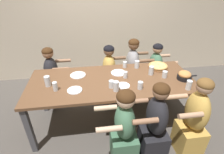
{
  "coord_description": "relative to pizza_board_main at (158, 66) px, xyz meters",
  "views": [
    {
      "loc": [
        -0.31,
        -2.17,
        2.13
      ],
      "look_at": [
        0.0,
        0.0,
        0.85
      ],
      "focal_mm": 28.0,
      "sensor_mm": 36.0,
      "label": 1
    }
  ],
  "objects": [
    {
      "name": "diner_near_center",
      "position": [
        -0.77,
        -0.99,
        -0.32
      ],
      "size": [
        0.51,
        0.4,
        1.09
      ],
      "rotation": [
        0.0,
        0.0,
        1.57
      ],
      "color": "#477556",
      "rests_on": "ground"
    },
    {
      "name": "drinking_glass_j",
      "position": [
        -0.6,
        -0.24,
        0.02
      ],
      "size": [
        0.06,
        0.06,
        0.1
      ],
      "color": "silver",
      "rests_on": "dining_table"
    },
    {
      "name": "ground_plane",
      "position": [
        -0.81,
        -0.28,
        -0.83
      ],
      "size": [
        18.0,
        18.0,
        0.0
      ],
      "primitive_type": "plane",
      "color": "#514C47",
      "rests_on": "ground"
    },
    {
      "name": "diner_near_right",
      "position": [
        0.13,
        -0.99,
        -0.3
      ],
      "size": [
        0.51,
        0.4,
        1.15
      ],
      "rotation": [
        0.0,
        0.0,
        1.57
      ],
      "color": "gold",
      "rests_on": "ground"
    },
    {
      "name": "empty_plate_b",
      "position": [
        -1.31,
        -0.07,
        -0.02
      ],
      "size": [
        0.24,
        0.24,
        0.02
      ],
      "color": "white",
      "rests_on": "dining_table"
    },
    {
      "name": "diner_far_center",
      "position": [
        -0.76,
        0.43,
        -0.34
      ],
      "size": [
        0.51,
        0.4,
        1.07
      ],
      "rotation": [
        0.0,
        0.0,
        -1.57
      ],
      "color": "gold",
      "rests_on": "ground"
    },
    {
      "name": "diner_far_right",
      "position": [
        0.15,
        0.43,
        -0.35
      ],
      "size": [
        0.51,
        0.4,
        1.06
      ],
      "rotation": [
        0.0,
        0.0,
        -1.57
      ],
      "color": "#477556",
      "rests_on": "ground"
    },
    {
      "name": "drinking_glass_e",
      "position": [
        -1.71,
        -0.31,
        0.05
      ],
      "size": [
        0.08,
        0.08,
        0.15
      ],
      "color": "silver",
      "rests_on": "dining_table"
    },
    {
      "name": "dining_table",
      "position": [
        -0.81,
        -0.28,
        -0.1
      ],
      "size": [
        2.42,
        0.98,
        0.8
      ],
      "color": "brown",
      "rests_on": "ground"
    },
    {
      "name": "skillet_bowl",
      "position": [
        0.25,
        -0.4,
        0.03
      ],
      "size": [
        0.3,
        0.21,
        0.13
      ],
      "color": "black",
      "rests_on": "dining_table"
    },
    {
      "name": "drinking_glass_c",
      "position": [
        -0.85,
        -0.47,
        0.02
      ],
      "size": [
        0.07,
        0.07,
        0.11
      ],
      "color": "silver",
      "rests_on": "dining_table"
    },
    {
      "name": "drinking_glass_b",
      "position": [
        0.17,
        -0.66,
        0.03
      ],
      "size": [
        0.07,
        0.07,
        0.13
      ],
      "color": "silver",
      "rests_on": "dining_table"
    },
    {
      "name": "empty_plate_d",
      "position": [
        -0.68,
        -0.09,
        -0.02
      ],
      "size": [
        0.23,
        0.23,
        0.02
      ],
      "color": "white",
      "rests_on": "dining_table"
    },
    {
      "name": "diner_far_left",
      "position": [
        -1.81,
        0.43,
        -0.33
      ],
      "size": [
        0.51,
        0.4,
        1.09
      ],
      "rotation": [
        0.0,
        0.0,
        -1.57
      ],
      "color": "#232328",
      "rests_on": "ground"
    },
    {
      "name": "pizza_board_main",
      "position": [
        0.0,
        0.0,
        0.0
      ],
      "size": [
        0.33,
        0.33,
        0.06
      ],
      "color": "brown",
      "rests_on": "dining_table"
    },
    {
      "name": "diner_far_midright",
      "position": [
        -0.31,
        0.43,
        -0.29
      ],
      "size": [
        0.51,
        0.4,
        1.17
      ],
      "rotation": [
        0.0,
        0.0,
        -1.57
      ],
      "color": "#99999E",
      "rests_on": "ground"
    },
    {
      "name": "drinking_glass_i",
      "position": [
        -0.35,
        0.05,
        0.02
      ],
      "size": [
        0.08,
        0.08,
        0.12
      ],
      "color": "silver",
      "rests_on": "dining_table"
    },
    {
      "name": "drinking_glass_a",
      "position": [
        -0.02,
        -0.31,
        0.01
      ],
      "size": [
        0.07,
        0.07,
        0.1
      ],
      "color": "silver",
      "rests_on": "dining_table"
    },
    {
      "name": "restaurant_back_panel",
      "position": [
        -0.81,
        1.39,
        0.77
      ],
      "size": [
        10.0,
        0.06,
        3.2
      ],
      "primitive_type": "cube",
      "color": "beige",
      "rests_on": "ground"
    },
    {
      "name": "drinking_glass_f",
      "position": [
        -0.54,
        0.09,
        0.01
      ],
      "size": [
        0.07,
        0.07,
        0.1
      ],
      "color": "silver",
      "rests_on": "dining_table"
    },
    {
      "name": "drinking_glass_d",
      "position": [
        -0.8,
        -0.56,
        0.03
      ],
      "size": [
        0.08,
        0.08,
        0.14
      ],
      "color": "silver",
      "rests_on": "dining_table"
    },
    {
      "name": "drinking_glass_g",
      "position": [
        -1.59,
        -0.44,
        0.02
      ],
      "size": [
        0.06,
        0.06,
        0.12
      ],
      "color": "silver",
      "rests_on": "dining_table"
    },
    {
      "name": "drinking_glass_h",
      "position": [
        -0.19,
        -0.2,
        0.03
      ],
      "size": [
        0.07,
        0.07,
        0.14
      ],
      "color": "silver",
      "rests_on": "dining_table"
    },
    {
      "name": "empty_plate_c",
      "position": [
        -0.68,
        -0.46,
        -0.02
      ],
      "size": [
        0.19,
        0.19,
        0.02
      ],
      "color": "white",
      "rests_on": "dining_table"
    },
    {
      "name": "cocktail_glass_blue",
      "position": [
        -0.47,
        -0.56,
        0.02
      ],
      "size": [
        0.07,
        0.07,
        0.13
      ],
      "color": "silver",
      "rests_on": "dining_table"
    },
    {
      "name": "diner_near_midright",
      "position": [
        -0.38,
        -0.99,
        -0.31
      ],
      "size": [
        0.51,
        0.4,
        1.14
      ],
      "rotation": [
        0.0,
        0.0,
        1.57
      ],
      "color": "#232328",
      "rests_on": "ground"
    },
    {
      "name": "empty_plate_a",
      "position": [
        -1.34,
        -0.48,
        -0.02
      ],
      "size": [
        0.2,
        0.2,
        0.02
      ],
      "color": "white",
      "rests_on": "dining_table"
    }
  ]
}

